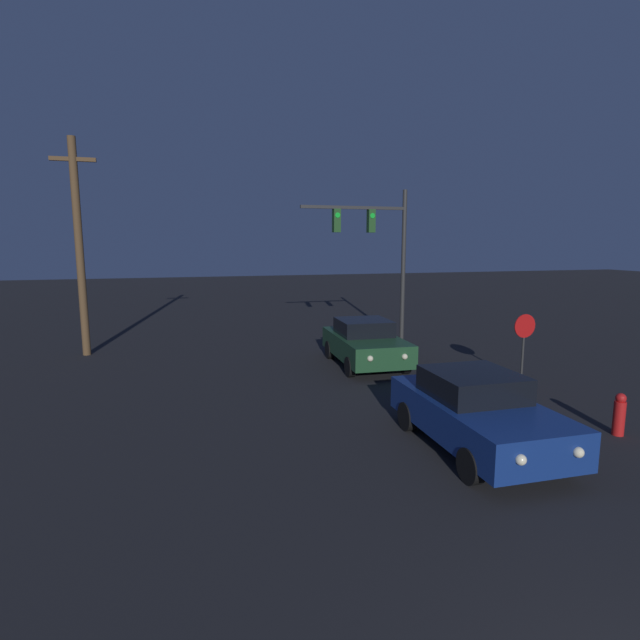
# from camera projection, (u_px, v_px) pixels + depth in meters

# --- Properties ---
(car_near) EXTENTS (2.08, 4.25, 1.54)m
(car_near) POSITION_uv_depth(u_px,v_px,m) (476.00, 411.00, 9.95)
(car_near) COLOR navy
(car_near) RESTS_ON ground_plane
(car_far) EXTENTS (2.17, 4.29, 1.54)m
(car_far) POSITION_uv_depth(u_px,v_px,m) (365.00, 343.00, 16.74)
(car_far) COLOR #1E4728
(car_far) RESTS_ON ground_plane
(traffic_signal_mast) EXTENTS (4.42, 0.30, 6.20)m
(traffic_signal_mast) POSITION_uv_depth(u_px,v_px,m) (379.00, 242.00, 20.01)
(traffic_signal_mast) COLOR #2D2D2D
(traffic_signal_mast) RESTS_ON ground_plane
(stop_sign) EXTENTS (0.70, 0.07, 2.03)m
(stop_sign) POSITION_uv_depth(u_px,v_px,m) (524.00, 335.00, 14.67)
(stop_sign) COLOR #2D2D2D
(stop_sign) RESTS_ON ground_plane
(utility_pole) EXTENTS (1.50, 0.28, 7.75)m
(utility_pole) POSITION_uv_depth(u_px,v_px,m) (79.00, 245.00, 17.80)
(utility_pole) COLOR brown
(utility_pole) RESTS_ON ground_plane
(fire_hydrant) EXTENTS (0.24, 0.24, 0.93)m
(fire_hydrant) POSITION_uv_depth(u_px,v_px,m) (619.00, 414.00, 10.68)
(fire_hydrant) COLOR red
(fire_hydrant) RESTS_ON ground_plane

